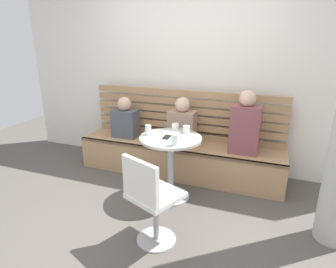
{
  "coord_description": "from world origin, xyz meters",
  "views": [
    {
      "loc": [
        1.11,
        -2.15,
        1.76
      ],
      "look_at": [
        0.05,
        0.66,
        0.75
      ],
      "focal_mm": 30.52,
      "sensor_mm": 36.0,
      "label": 1
    }
  ],
  "objects": [
    {
      "name": "ground",
      "position": [
        0.0,
        0.0,
        0.0
      ],
      "size": [
        8.0,
        8.0,
        0.0
      ],
      "primitive_type": "plane",
      "color": "#514C47"
    },
    {
      "name": "back_wall",
      "position": [
        0.0,
        1.64,
        1.45
      ],
      "size": [
        5.2,
        0.1,
        2.9
      ],
      "primitive_type": "cube",
      "color": "white",
      "rests_on": "ground"
    },
    {
      "name": "booth_bench",
      "position": [
        0.0,
        1.2,
        0.22
      ],
      "size": [
        2.7,
        0.52,
        0.44
      ],
      "color": "tan",
      "rests_on": "ground"
    },
    {
      "name": "booth_backrest",
      "position": [
        0.0,
        1.44,
        0.78
      ],
      "size": [
        2.65,
        0.04,
        0.67
      ],
      "color": "#A68157",
      "rests_on": "booth_bench"
    },
    {
      "name": "cafe_table",
      "position": [
        0.11,
        0.6,
        0.52
      ],
      "size": [
        0.68,
        0.68,
        0.74
      ],
      "color": "#ADADB2",
      "rests_on": "ground"
    },
    {
      "name": "white_chair",
      "position": [
        0.22,
        -0.21,
        0.46
      ],
      "size": [
        0.52,
        0.52,
        0.85
      ],
      "color": "#ADADB2",
      "rests_on": "ground"
    },
    {
      "name": "person_adult",
      "position": [
        0.83,
        1.19,
        0.78
      ],
      "size": [
        0.34,
        0.22,
        0.76
      ],
      "color": "brown",
      "rests_on": "booth_bench"
    },
    {
      "name": "person_child_left",
      "position": [
        -0.79,
        1.21,
        0.69
      ],
      "size": [
        0.34,
        0.22,
        0.56
      ],
      "color": "#4C515B",
      "rests_on": "booth_bench"
    },
    {
      "name": "person_child_middle",
      "position": [
        0.04,
        1.22,
        0.71
      ],
      "size": [
        0.34,
        0.22,
        0.62
      ],
      "color": "#9E7F6B",
      "rests_on": "booth_bench"
    },
    {
      "name": "cup_glass_tall",
      "position": [
        0.23,
        0.37,
        0.8
      ],
      "size": [
        0.07,
        0.07,
        0.12
      ],
      "primitive_type": "cylinder",
      "color": "silver",
      "rests_on": "cafe_table"
    },
    {
      "name": "cup_espresso_small",
      "position": [
        0.18,
        0.56,
        0.77
      ],
      "size": [
        0.06,
        0.06,
        0.05
      ],
      "primitive_type": "cylinder",
      "color": "silver",
      "rests_on": "cafe_table"
    },
    {
      "name": "cup_water_clear",
      "position": [
        -0.16,
        0.59,
        0.8
      ],
      "size": [
        0.07,
        0.07,
        0.11
      ],
      "primitive_type": "cylinder",
      "color": "white",
      "rests_on": "cafe_table"
    },
    {
      "name": "cup_ceramic_white",
      "position": [
        0.06,
        0.88,
        0.78
      ],
      "size": [
        0.08,
        0.08,
        0.07
      ],
      "primitive_type": "cylinder",
      "color": "white",
      "rests_on": "cafe_table"
    },
    {
      "name": "cup_glass_short",
      "position": [
        0.22,
        0.81,
        0.78
      ],
      "size": [
        0.08,
        0.08,
        0.08
      ],
      "primitive_type": "cylinder",
      "color": "silver",
      "rests_on": "cafe_table"
    },
    {
      "name": "phone_on_table",
      "position": [
        0.07,
        0.58,
        0.74
      ],
      "size": [
        0.08,
        0.14,
        0.01
      ],
      "primitive_type": "cube",
      "rotation": [
        0.0,
        0.0,
        0.04
      ],
      "color": "black",
      "rests_on": "cafe_table"
    }
  ]
}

